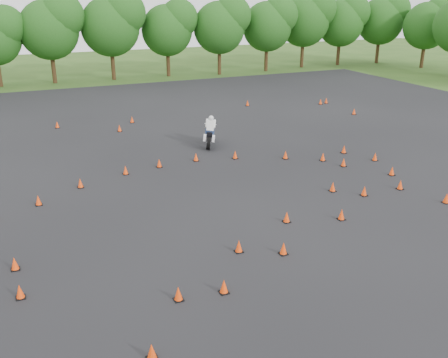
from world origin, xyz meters
name	(u,v)px	position (x,y,z in m)	size (l,w,h in m)	color
ground	(266,241)	(0.00, 0.00, 0.00)	(140.00, 140.00, 0.00)	#2D5119
asphalt_pad	(208,189)	(0.00, 6.00, 0.01)	(62.00, 62.00, 0.00)	black
treeline	(105,42)	(0.85, 34.16, 4.63)	(87.12, 32.46, 10.08)	#1D4B15
traffic_cones	(209,187)	(-0.06, 5.62, 0.23)	(36.83, 33.38, 0.45)	#FF420A
rider_white	(208,130)	(2.80, 12.85, 0.98)	(2.54, 0.78, 1.96)	white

